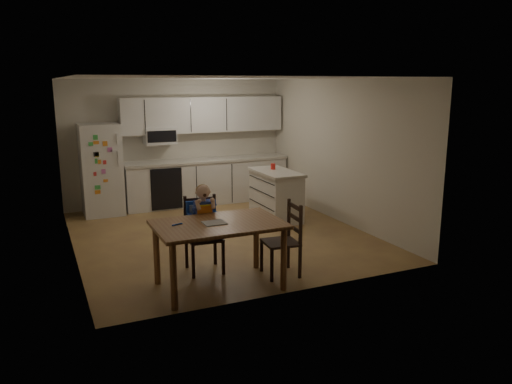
{
  "coord_description": "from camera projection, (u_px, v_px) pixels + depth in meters",
  "views": [
    {
      "loc": [
        -2.66,
        -7.37,
        2.43
      ],
      "look_at": [
        0.02,
        -1.4,
        0.99
      ],
      "focal_mm": 35.0,
      "sensor_mm": 36.0,
      "label": 1
    }
  ],
  "objects": [
    {
      "name": "napkin",
      "position": [
        214.0,
        223.0,
        5.88
      ],
      "size": [
        0.26,
        0.22,
        0.01
      ],
      "primitive_type": "cube",
      "color": "#AEAEB3",
      "rests_on": "dining_table"
    },
    {
      "name": "chair_booster",
      "position": [
        203.0,
        219.0,
        6.47
      ],
      "size": [
        0.47,
        0.47,
        1.16
      ],
      "rotation": [
        0.0,
        0.0,
        -0.07
      ],
      "color": "black",
      "rests_on": "ground"
    },
    {
      "name": "kitchen_run",
      "position": [
        205.0,
        161.0,
        10.16
      ],
      "size": [
        3.37,
        0.62,
        2.15
      ],
      "color": "silver",
      "rests_on": "ground"
    },
    {
      "name": "refrigerator",
      "position": [
        101.0,
        170.0,
        9.27
      ],
      "size": [
        0.72,
        0.7,
        1.7
      ],
      "primitive_type": "cube",
      "color": "silver",
      "rests_on": "ground"
    },
    {
      "name": "kitchen_island",
      "position": [
        276.0,
        195.0,
        9.04
      ],
      "size": [
        0.62,
        1.19,
        0.88
      ],
      "color": "silver",
      "rests_on": "ground"
    },
    {
      "name": "red_cup",
      "position": [
        273.0,
        166.0,
        9.11
      ],
      "size": [
        0.08,
        0.08,
        0.11
      ],
      "primitive_type": "cylinder",
      "color": "red",
      "rests_on": "kitchen_island"
    },
    {
      "name": "dining_table",
      "position": [
        219.0,
        232.0,
        5.93
      ],
      "size": [
        1.51,
        0.97,
        0.81
      ],
      "color": "brown",
      "rests_on": "ground"
    },
    {
      "name": "chair_side",
      "position": [
        287.0,
        234.0,
        6.37
      ],
      "size": [
        0.46,
        0.46,
        0.95
      ],
      "rotation": [
        0.0,
        0.0,
        -1.66
      ],
      "color": "black",
      "rests_on": "ground"
    },
    {
      "name": "room",
      "position": [
        209.0,
        155.0,
        8.31
      ],
      "size": [
        4.52,
        5.01,
        2.51
      ],
      "color": "brown",
      "rests_on": "ground"
    },
    {
      "name": "toddler_spoon",
      "position": [
        176.0,
        224.0,
        5.8
      ],
      "size": [
        0.12,
        0.06,
        0.02
      ],
      "primitive_type": "cylinder",
      "rotation": [
        0.0,
        1.57,
        0.35
      ],
      "color": "#1B41B0",
      "rests_on": "dining_table"
    }
  ]
}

